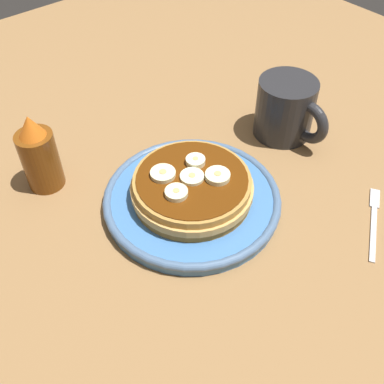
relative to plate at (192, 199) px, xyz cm
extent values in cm
cube|color=olive|center=(0.00, 0.00, -2.58)|extent=(140.00, 140.00, 3.00)
cylinder|color=#3F72B2|center=(0.00, 0.00, -0.25)|extent=(23.52, 23.52, 1.67)
torus|color=#496588|center=(0.00, 0.00, 0.34)|extent=(23.98, 23.98, 1.17)
cylinder|color=#976126|center=(-0.08, 0.41, 1.13)|extent=(15.89, 15.89, 1.09)
cylinder|color=tan|center=(0.05, -0.11, 2.22)|extent=(16.23, 16.23, 1.09)
cylinder|color=#B0813B|center=(-0.44, -0.02, 3.31)|extent=(15.49, 15.49, 1.09)
cylinder|color=#592B0A|center=(0.00, 0.00, 3.93)|extent=(14.59, 14.59, 0.16)
cylinder|color=#EFEDC1|center=(-0.28, -0.47, 4.15)|extent=(3.15, 3.15, 0.61)
cylinder|color=tan|center=(-0.28, -0.47, 4.50)|extent=(0.88, 0.88, 0.08)
cylinder|color=beige|center=(1.01, -3.41, 4.26)|extent=(2.91, 2.91, 0.83)
cylinder|color=tan|center=(1.01, -3.41, 4.72)|extent=(0.81, 0.81, 0.08)
cylinder|color=#EDECB6|center=(2.12, 2.53, 4.28)|extent=(3.27, 3.27, 0.87)
cylinder|color=tan|center=(2.12, 2.53, 4.76)|extent=(0.92, 0.92, 0.08)
cylinder|color=#F6F1C4|center=(-1.87, 2.19, 4.32)|extent=(2.61, 2.61, 0.94)
cylinder|color=tan|center=(-1.87, 2.19, 4.83)|extent=(0.73, 0.73, 0.08)
cylinder|color=beige|center=(-2.81, -2.55, 4.23)|extent=(3.32, 3.32, 0.76)
cylinder|color=tan|center=(-2.81, -2.55, 4.65)|extent=(0.93, 0.93, 0.08)
cylinder|color=#262628|center=(-2.88, 21.20, 3.54)|extent=(8.98, 8.98, 9.25)
cylinder|color=black|center=(-2.88, 21.20, 7.24)|extent=(7.63, 7.63, 0.56)
torus|color=#262628|center=(1.83, 21.20, 3.54)|extent=(6.80, 1.62, 6.80)
cube|color=silver|center=(19.08, 14.47, -0.83)|extent=(5.69, 8.39, 0.50)
cube|color=silver|center=(15.59, 19.96, -0.83)|extent=(2.94, 3.63, 0.50)
cylinder|color=brown|center=(-16.63, -13.03, 3.25)|extent=(5.08, 5.08, 8.66)
cone|color=orange|center=(-16.63, -13.03, 9.10)|extent=(3.55, 3.55, 3.05)
camera|label=1|loc=(32.57, -27.66, 45.25)|focal=43.07mm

